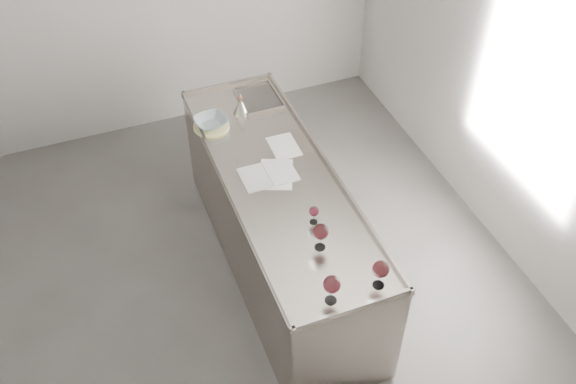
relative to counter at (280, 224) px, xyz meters
name	(u,v)px	position (x,y,z in m)	size (l,w,h in m)	color
room_shell	(217,172)	(-0.50, -0.30, 0.93)	(4.54, 5.04, 2.84)	#4B4946
counter	(280,224)	(0.00, 0.00, 0.00)	(0.77, 2.42, 0.97)	gray
wine_glass_left	(332,285)	(-0.09, -1.08, 0.61)	(0.10, 0.10, 0.20)	white
wine_glass_middle	(321,232)	(0.01, -0.69, 0.60)	(0.10, 0.10, 0.19)	white
wine_glass_right	(381,270)	(0.21, -1.08, 0.61)	(0.10, 0.10, 0.20)	white
wine_glass_small	(314,212)	(0.06, -0.48, 0.56)	(0.06, 0.06, 0.13)	white
notebook	(268,174)	(-0.06, 0.05, 0.47)	(0.38, 0.27, 0.02)	silver
loose_paper_top	(284,146)	(0.15, 0.30, 0.47)	(0.20, 0.28, 0.00)	silver
loose_paper_under	(276,174)	(-0.01, 0.03, 0.47)	(0.22, 0.32, 0.00)	silver
trivet	(211,126)	(-0.28, 0.71, 0.48)	(0.27, 0.27, 0.02)	beige
ceramic_bowl	(211,122)	(-0.28, 0.71, 0.52)	(0.24, 0.24, 0.06)	#90A5A8
wine_funnel	(241,107)	(-0.01, 0.79, 0.53)	(0.13, 0.13, 0.19)	#A8A195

